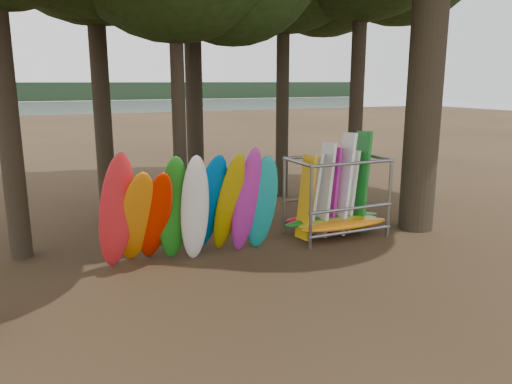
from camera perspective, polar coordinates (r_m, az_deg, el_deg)
name	(u,v)px	position (r m, az deg, el deg)	size (l,w,h in m)	color
ground	(280,260)	(12.34, 2.79, -7.76)	(120.00, 120.00, 0.00)	#47331E
lake	(75,114)	(70.63, -19.97, 8.35)	(160.00, 160.00, 0.00)	gray
far_shore	(55,92)	(120.44, -21.95, 10.60)	(160.00, 4.00, 4.00)	black
kayak_row	(192,209)	(11.88, -7.30, -1.95)	(4.45, 2.01, 3.01)	red
storage_rack	(336,199)	(14.17, 9.11, -0.83)	(3.09, 1.52, 2.91)	gray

